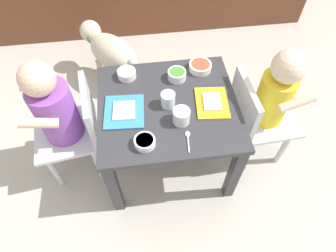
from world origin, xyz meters
TOP-DOWN VIEW (x-y plane):
  - ground_plane at (0.00, 0.00)m, footprint 7.00×7.00m
  - dining_table at (0.00, 0.00)m, footprint 0.58×0.53m
  - seated_child_left at (-0.45, 0.03)m, footprint 0.31×0.31m
  - seated_child_right at (0.45, -0.00)m, footprint 0.29×0.29m
  - dog at (-0.26, 0.63)m, footprint 0.38×0.43m
  - food_tray_left at (-0.18, -0.02)m, footprint 0.17×0.19m
  - food_tray_right at (0.18, -0.02)m, footprint 0.15×0.18m
  - water_cup_left at (0.00, -0.00)m, footprint 0.06×0.06m
  - water_cup_right at (0.04, -0.09)m, footprint 0.07×0.07m
  - veggie_bowl_near at (-0.16, 0.19)m, footprint 0.08×0.08m
  - cereal_bowl_right_side at (0.17, 0.19)m, footprint 0.10×0.10m
  - veggie_bowl_far at (-0.11, -0.18)m, footprint 0.08×0.08m
  - cereal_bowl_left_side at (0.06, 0.15)m, footprint 0.08×0.08m
  - spoon_by_left_tray at (0.05, -0.18)m, footprint 0.02×0.10m

SIDE VIEW (x-z plane):
  - ground_plane at x=0.00m, z-range 0.00..0.00m
  - dog at x=-0.26m, z-range 0.06..0.39m
  - dining_table at x=0.00m, z-range 0.14..0.57m
  - seated_child_right at x=0.45m, z-range 0.08..0.73m
  - seated_child_left at x=-0.45m, z-range 0.08..0.75m
  - spoon_by_left_tray at x=0.05m, z-range 0.43..0.44m
  - food_tray_left at x=-0.18m, z-range 0.43..0.44m
  - food_tray_right at x=0.18m, z-range 0.43..0.44m
  - veggie_bowl_far at x=-0.11m, z-range 0.43..0.46m
  - cereal_bowl_right_side at x=0.17m, z-range 0.43..0.46m
  - veggie_bowl_near at x=-0.16m, z-range 0.43..0.47m
  - cereal_bowl_left_side at x=0.06m, z-range 0.43..0.47m
  - water_cup_right at x=0.04m, z-range 0.43..0.49m
  - water_cup_left at x=0.00m, z-range 0.43..0.49m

